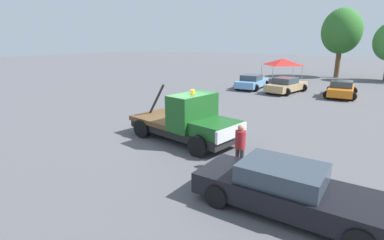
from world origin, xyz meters
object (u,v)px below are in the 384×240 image
at_px(parked_car_tan, 286,85).
at_px(tree_right, 342,31).
at_px(person_near_truck, 240,144).
at_px(canopy_tent_red, 283,62).
at_px(traffic_cone, 204,120).
at_px(parked_car_skyblue, 252,82).
at_px(parked_car_orange, 341,89).
at_px(tow_truck, 189,122).
at_px(foreground_car, 288,190).

bearing_deg(parked_car_tan, tree_right, 3.42).
bearing_deg(person_near_truck, parked_car_tan, -154.75).
bearing_deg(canopy_tent_red, traffic_cone, -82.71).
bearing_deg(parked_car_skyblue, parked_car_orange, -91.75).
bearing_deg(parked_car_orange, person_near_truck, 172.28).
xyz_separation_m(person_near_truck, tree_right, (-2.57, 31.23, 4.48)).
xyz_separation_m(tree_right, traffic_cone, (-1.73, -27.03, -5.20)).
height_order(tow_truck, parked_car_skyblue, tow_truck).
bearing_deg(parked_car_tan, canopy_tent_red, 31.18).
xyz_separation_m(parked_car_skyblue, parked_car_tan, (3.36, -0.25, 0.00)).
height_order(parked_car_orange, canopy_tent_red, canopy_tent_red).
height_order(tow_truck, person_near_truck, tow_truck).
xyz_separation_m(foreground_car, parked_car_tan, (-6.32, 18.63, -0.00)).
xyz_separation_m(foreground_car, tree_right, (-4.87, 32.93, 4.80)).
distance_m(foreground_car, person_near_truck, 2.88).
xyz_separation_m(parked_car_tan, traffic_cone, (-0.28, -12.73, -0.39)).
height_order(parked_car_tan, traffic_cone, parked_car_tan).
distance_m(foreground_car, traffic_cone, 8.86).
distance_m(canopy_tent_red, traffic_cone, 19.92).
height_order(foreground_car, parked_car_skyblue, same).
bearing_deg(parked_car_tan, foreground_car, -152.07).
bearing_deg(person_near_truck, tree_right, -163.40).
bearing_deg(tow_truck, parked_car_orange, 84.82).
bearing_deg(tow_truck, foreground_car, -21.67).
bearing_deg(traffic_cone, parked_car_orange, 70.95).
bearing_deg(person_near_truck, parked_car_orange, -169.10).
bearing_deg(canopy_tent_red, tow_truck, -81.07).
height_order(foreground_car, canopy_tent_red, canopy_tent_red).
distance_m(parked_car_skyblue, traffic_cone, 13.35).
bearing_deg(parked_car_orange, tree_right, 5.12).
xyz_separation_m(tow_truck, canopy_tent_red, (-3.53, 22.46, 1.19)).
relative_size(foreground_car, parked_car_orange, 1.16).
bearing_deg(foreground_car, tree_right, 96.91).
relative_size(parked_car_tan, traffic_cone, 8.74).
height_order(parked_car_tan, parked_car_orange, same).
bearing_deg(tree_right, parked_car_orange, -78.15).
distance_m(parked_car_skyblue, canopy_tent_red, 6.87).
height_order(person_near_truck, parked_car_skyblue, person_near_truck).
bearing_deg(parked_car_skyblue, tow_truck, -169.80).
bearing_deg(person_near_truck, traffic_cone, -122.37).
bearing_deg(traffic_cone, person_near_truck, -44.26).
relative_size(person_near_truck, tree_right, 0.21).
bearing_deg(parked_car_tan, parked_car_skyblue, 94.87).
distance_m(parked_car_tan, canopy_tent_red, 7.63).
relative_size(foreground_car, person_near_truck, 3.08).
bearing_deg(tree_right, traffic_cone, -93.66).
distance_m(person_near_truck, parked_car_skyblue, 18.70).
distance_m(person_near_truck, tree_right, 31.65).
bearing_deg(parked_car_tan, parked_car_orange, -72.90).
bearing_deg(parked_car_skyblue, canopy_tent_red, -9.13).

